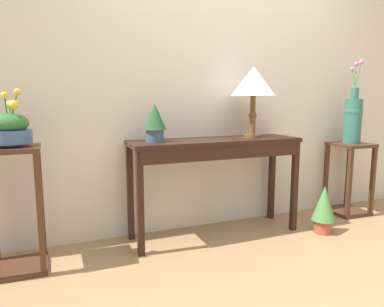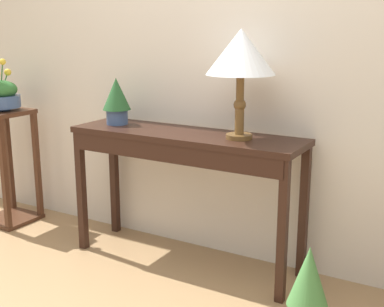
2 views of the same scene
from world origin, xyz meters
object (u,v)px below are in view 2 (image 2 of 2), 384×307
object	(u,v)px
console_table	(183,152)
table_lamp	(241,55)
potted_plant_on_console	(117,99)
pedestal_stand_left	(7,167)
planter_bowl_wide_left	(1,94)
potted_plant_floor	(308,284)

from	to	relation	value
console_table	table_lamp	xyz separation A→B (m)	(0.33, 0.02, 0.55)
console_table	potted_plant_on_console	xyz separation A→B (m)	(-0.49, 0.03, 0.27)
console_table	potted_plant_on_console	distance (m)	0.56
pedestal_stand_left	table_lamp	bearing A→B (deg)	2.12
table_lamp	pedestal_stand_left	bearing A→B (deg)	-177.88
table_lamp	planter_bowl_wide_left	distance (m)	1.81
table_lamp	pedestal_stand_left	world-z (taller)	table_lamp
potted_plant_floor	pedestal_stand_left	bearing A→B (deg)	173.85
console_table	planter_bowl_wide_left	world-z (taller)	planter_bowl_wide_left
pedestal_stand_left	potted_plant_floor	distance (m)	2.31
potted_plant_floor	table_lamp	bearing A→B (deg)	148.60
table_lamp	potted_plant_floor	distance (m)	1.18
console_table	potted_plant_floor	size ratio (longest dim) A/B	3.42
potted_plant_on_console	potted_plant_floor	bearing A→B (deg)	-13.53
planter_bowl_wide_left	potted_plant_floor	world-z (taller)	planter_bowl_wide_left
table_lamp	planter_bowl_wide_left	bearing A→B (deg)	-177.86
potted_plant_on_console	potted_plant_floor	distance (m)	1.56
table_lamp	planter_bowl_wide_left	world-z (taller)	table_lamp
potted_plant_on_console	planter_bowl_wide_left	distance (m)	0.95
pedestal_stand_left	potted_plant_floor	world-z (taller)	pedestal_stand_left
console_table	pedestal_stand_left	bearing A→B (deg)	-178.33
console_table	planter_bowl_wide_left	bearing A→B (deg)	-178.32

